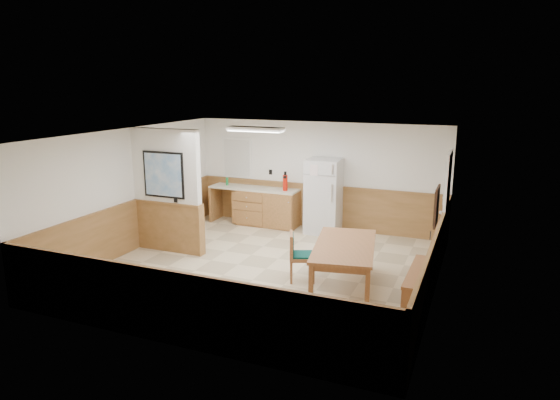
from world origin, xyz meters
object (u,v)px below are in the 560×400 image
at_px(dining_table, 345,250).
at_px(fire_extinguisher, 285,182).
at_px(dining_chair, 297,253).
at_px(dining_bench, 419,277).
at_px(refrigerator, 324,196).
at_px(soap_bottle, 227,181).

height_order(dining_table, fire_extinguisher, fire_extinguisher).
bearing_deg(dining_chair, dining_bench, -19.85).
bearing_deg(dining_table, refrigerator, 103.61).
bearing_deg(dining_table, dining_chair, 170.41).
xyz_separation_m(dining_chair, fire_extinguisher, (-1.40, 2.92, 0.60)).
height_order(refrigerator, dining_table, refrigerator).
distance_m(refrigerator, dining_bench, 3.82).
relative_size(refrigerator, dining_table, 0.82).
xyz_separation_m(dining_bench, soap_bottle, (-5.02, 2.89, 0.65)).
bearing_deg(fire_extinguisher, refrigerator, 11.20).
bearing_deg(dining_chair, fire_extinguisher, 93.72).
distance_m(dining_table, dining_bench, 1.27).
bearing_deg(soap_bottle, dining_chair, -45.06).
height_order(dining_bench, fire_extinguisher, fire_extinguisher).
relative_size(refrigerator, fire_extinguisher, 3.77).
height_order(dining_table, soap_bottle, soap_bottle).
height_order(dining_table, dining_chair, dining_chair).
relative_size(fire_extinguisher, soap_bottle, 2.36).
bearing_deg(refrigerator, soap_bottle, 177.00).
height_order(refrigerator, fire_extinguisher, refrigerator).
height_order(dining_chair, fire_extinguisher, fire_extinguisher).
bearing_deg(dining_table, fire_extinguisher, 117.13).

